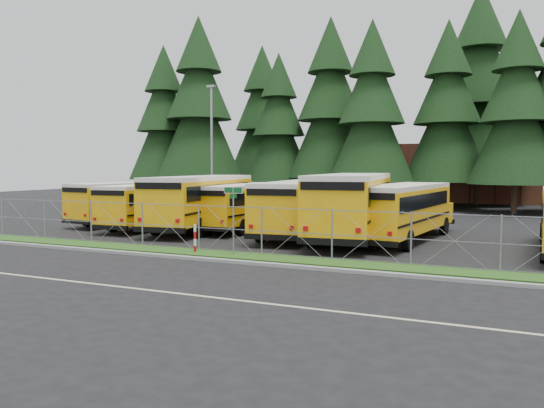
{
  "coord_description": "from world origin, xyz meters",
  "views": [
    {
      "loc": [
        8.1,
        -20.54,
        3.61
      ],
      "look_at": [
        -2.75,
        4.0,
        1.73
      ],
      "focal_mm": 35.0,
      "sensor_mm": 36.0,
      "label": 1
    }
  ],
  "objects": [
    {
      "name": "ground",
      "position": [
        0.0,
        0.0,
        0.0
      ],
      "size": [
        120.0,
        120.0,
        0.0
      ],
      "primitive_type": "plane",
      "color": "black",
      "rests_on": "ground"
    },
    {
      "name": "conifer_1",
      "position": [
        -19.55,
        24.4,
        9.13
      ],
      "size": [
        8.25,
        8.25,
        18.25
      ],
      "primitive_type": null,
      "color": "black",
      "rests_on": "ground"
    },
    {
      "name": "brick_building",
      "position": [
        6.0,
        40.0,
        3.0
      ],
      "size": [
        22.0,
        10.0,
        6.0
      ],
      "primitive_type": "cube",
      "color": "brown",
      "rests_on": "ground"
    },
    {
      "name": "bus_0",
      "position": [
        -13.68,
        6.95,
        1.32
      ],
      "size": [
        3.64,
        10.27,
        2.64
      ],
      "primitive_type": null,
      "rotation": [
        0.0,
        0.0,
        -0.13
      ],
      "color": "#F89E07",
      "rests_on": "ground"
    },
    {
      "name": "conifer_3",
      "position": [
        -7.19,
        27.6,
        8.81
      ],
      "size": [
        7.97,
        7.97,
        17.62
      ],
      "primitive_type": null,
      "color": "black",
      "rests_on": "ground"
    },
    {
      "name": "conifer_5",
      "position": [
        3.38,
        26.84,
        8.01
      ],
      "size": [
        7.24,
        7.24,
        16.02
      ],
      "primitive_type": null,
      "color": "black",
      "rests_on": "ground"
    },
    {
      "name": "street_sign",
      "position": [
        -1.95,
        -1.68,
        2.03
      ],
      "size": [
        0.84,
        0.55,
        2.81
      ],
      "color": "gray",
      "rests_on": "ground"
    },
    {
      "name": "light_standard",
      "position": [
        -13.68,
        16.72,
        5.5
      ],
      "size": [
        0.7,
        0.35,
        10.14
      ],
      "color": "gray",
      "rests_on": "ground"
    },
    {
      "name": "bus_6",
      "position": [
        3.63,
        5.55,
        1.38
      ],
      "size": [
        3.82,
        10.8,
        2.77
      ],
      "primitive_type": null,
      "rotation": [
        0.0,
        0.0,
        -0.13
      ],
      "color": "#F89E07",
      "rests_on": "ground"
    },
    {
      "name": "bus_2",
      "position": [
        -7.83,
        5.8,
        1.55
      ],
      "size": [
        4.27,
        12.05,
        3.09
      ],
      "primitive_type": null,
      "rotation": [
        0.0,
        0.0,
        0.13
      ],
      "color": "#F89E07",
      "rests_on": "ground"
    },
    {
      "name": "curb",
      "position": [
        0.0,
        -3.1,
        0.06
      ],
      "size": [
        50.0,
        0.25,
        0.12
      ],
      "primitive_type": "cube",
      "color": "gray",
      "rests_on": "ground"
    },
    {
      "name": "conifer_4",
      "position": [
        -2.47,
        24.24,
        8.02
      ],
      "size": [
        7.25,
        7.25,
        16.04
      ],
      "primitive_type": null,
      "color": "black",
      "rests_on": "ground"
    },
    {
      "name": "conifer_12",
      "position": [
        5.55,
        33.64,
        10.38
      ],
      "size": [
        9.39,
        9.39,
        20.76
      ],
      "primitive_type": null,
      "color": "black",
      "rests_on": "ground"
    },
    {
      "name": "chainlink_fence",
      "position": [
        0.0,
        -1.0,
        1.0
      ],
      "size": [
        44.0,
        0.1,
        2.0
      ],
      "primitive_type": null,
      "color": "gray",
      "rests_on": "ground"
    },
    {
      "name": "bus_3",
      "position": [
        -5.5,
        7.08,
        1.31
      ],
      "size": [
        2.66,
        10.06,
        2.62
      ],
      "primitive_type": null,
      "rotation": [
        0.0,
        0.0,
        -0.03
      ],
      "color": "#F89E07",
      "rests_on": "ground"
    },
    {
      "name": "conifer_10",
      "position": [
        -16.86,
        33.26,
        8.51
      ],
      "size": [
        7.7,
        7.7,
        17.02
      ],
      "primitive_type": null,
      "color": "black",
      "rests_on": "ground"
    },
    {
      "name": "striped_bollard",
      "position": [
        -3.79,
        -1.66,
        0.6
      ],
      "size": [
        0.11,
        0.11,
        1.2
      ],
      "primitive_type": "cylinder",
      "color": "#B20C0C",
      "rests_on": "ground"
    },
    {
      "name": "grass_verge",
      "position": [
        0.0,
        -1.7,
        0.03
      ],
      "size": [
        50.0,
        1.4,
        0.06
      ],
      "primitive_type": "cube",
      "color": "#1B4513",
      "rests_on": "ground"
    },
    {
      "name": "bus_1",
      "position": [
        -10.96,
        5.53,
        1.3
      ],
      "size": [
        2.89,
        10.02,
        2.6
      ],
      "primitive_type": null,
      "rotation": [
        0.0,
        0.0,
        0.06
      ],
      "color": "#F89E07",
      "rests_on": "ground"
    },
    {
      "name": "conifer_0",
      "position": [
        -24.08,
        24.98,
        8.0
      ],
      "size": [
        7.23,
        7.23,
        16.0
      ],
      "primitive_type": null,
      "color": "black",
      "rests_on": "ground"
    },
    {
      "name": "bus_4",
      "position": [
        -1.81,
        5.52,
        1.43
      ],
      "size": [
        3.77,
        11.14,
        2.86
      ],
      "primitive_type": null,
      "rotation": [
        0.0,
        0.0,
        0.11
      ],
      "color": "#F89E07",
      "rests_on": "ground"
    },
    {
      "name": "conifer_2",
      "position": [
        -12.5,
        27.71,
        7.38
      ],
      "size": [
        6.67,
        6.67,
        14.76
      ],
      "primitive_type": null,
      "color": "black",
      "rests_on": "ground"
    },
    {
      "name": "bus_5",
      "position": [
        1.13,
        5.32,
        1.63
      ],
      "size": [
        4.33,
        12.68,
        3.26
      ],
      "primitive_type": null,
      "rotation": [
        0.0,
        0.0,
        0.11
      ],
      "color": "#F89E07",
      "rests_on": "ground"
    },
    {
      "name": "road_lane_line",
      "position": [
        0.0,
        -8.0,
        0.01
      ],
      "size": [
        50.0,
        0.12,
        0.01
      ],
      "primitive_type": "cube",
      "color": "beige",
      "rests_on": "ground"
    },
    {
      "name": "conifer_11",
      "position": [
        -4.97,
        33.43,
        7.69
      ],
      "size": [
        6.96,
        6.96,
        15.39
      ],
      "primitive_type": null,
      "color": "black",
      "rests_on": "ground"
    },
    {
      "name": "conifer_6",
      "position": [
        8.71,
        24.34,
        7.78
      ],
      "size": [
        7.03,
        7.03,
        15.55
      ],
      "primitive_type": null,
      "color": "black",
      "rests_on": "ground"
    }
  ]
}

